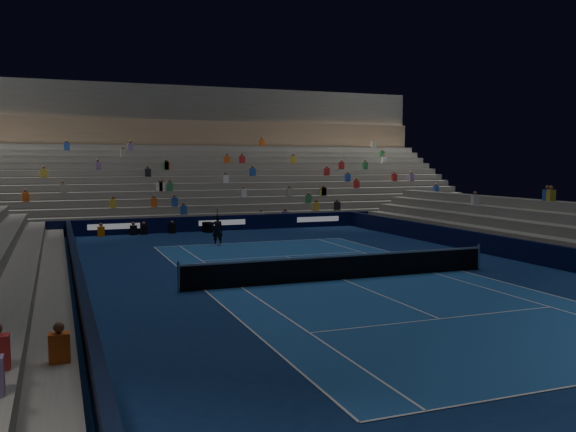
# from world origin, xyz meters

# --- Properties ---
(ground) EXTENTS (90.00, 90.00, 0.00)m
(ground) POSITION_xyz_m (0.00, 0.00, 0.00)
(ground) COLOR navy
(ground) RESTS_ON ground
(court_surface) EXTENTS (10.97, 23.77, 0.01)m
(court_surface) POSITION_xyz_m (0.00, 0.00, 0.01)
(court_surface) COLOR #1B4F96
(court_surface) RESTS_ON ground
(sponsor_barrier_far) EXTENTS (44.00, 0.25, 1.00)m
(sponsor_barrier_far) POSITION_xyz_m (0.00, 18.50, 0.50)
(sponsor_barrier_far) COLOR black
(sponsor_barrier_far) RESTS_ON ground
(sponsor_barrier_east) EXTENTS (0.25, 37.00, 1.00)m
(sponsor_barrier_east) POSITION_xyz_m (9.70, 0.00, 0.50)
(sponsor_barrier_east) COLOR black
(sponsor_barrier_east) RESTS_ON ground
(sponsor_barrier_west) EXTENTS (0.25, 37.00, 1.00)m
(sponsor_barrier_west) POSITION_xyz_m (-9.70, 0.00, 0.50)
(sponsor_barrier_west) COLOR black
(sponsor_barrier_west) RESTS_ON ground
(grandstand_main) EXTENTS (44.00, 15.20, 11.20)m
(grandstand_main) POSITION_xyz_m (0.00, 27.90, 3.38)
(grandstand_main) COLOR slate
(grandstand_main) RESTS_ON ground
(tennis_net) EXTENTS (12.90, 0.10, 1.10)m
(tennis_net) POSITION_xyz_m (0.00, 0.00, 0.50)
(tennis_net) COLOR #B2B2B7
(tennis_net) RESTS_ON ground
(tennis_player) EXTENTS (0.62, 0.41, 1.69)m
(tennis_player) POSITION_xyz_m (-2.13, 11.27, 0.85)
(tennis_player) COLOR black
(tennis_player) RESTS_ON ground
(broadcast_camera) EXTENTS (0.66, 1.04, 0.67)m
(broadcast_camera) POSITION_xyz_m (-1.13, 17.75, 0.35)
(broadcast_camera) COLOR black
(broadcast_camera) RESTS_ON ground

